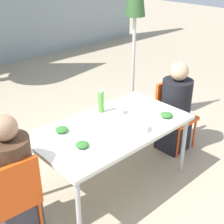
# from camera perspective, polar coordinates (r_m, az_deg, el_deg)

# --- Properties ---
(ground_plane) EXTENTS (24.00, 24.00, 0.00)m
(ground_plane) POSITION_cam_1_polar(r_m,az_deg,el_deg) (3.49, 0.00, -12.87)
(ground_plane) COLOR tan
(dining_table) EXTENTS (1.57, 0.88, 0.72)m
(dining_table) POSITION_cam_1_polar(r_m,az_deg,el_deg) (3.11, 0.00, -3.32)
(dining_table) COLOR silver
(dining_table) RESTS_ON ground
(chair_left) EXTENTS (0.43, 0.43, 0.86)m
(chair_left) POSITION_cam_1_polar(r_m,az_deg,el_deg) (2.72, -17.60, -14.29)
(chair_left) COLOR #E54C14
(chair_left) RESTS_ON ground
(person_left) EXTENTS (0.35, 0.35, 1.18)m
(person_left) POSITION_cam_1_polar(r_m,az_deg,el_deg) (2.76, -17.44, -12.19)
(person_left) COLOR #383842
(person_left) RESTS_ON ground
(chair_right) EXTENTS (0.40, 0.40, 0.86)m
(chair_right) POSITION_cam_1_polar(r_m,az_deg,el_deg) (3.95, 10.95, 0.39)
(chair_right) COLOR #E54C14
(chair_right) RESTS_ON ground
(person_right) EXTENTS (0.36, 0.36, 1.15)m
(person_right) POSITION_cam_1_polar(r_m,az_deg,el_deg) (3.86, 11.48, 0.24)
(person_right) COLOR black
(person_right) RESTS_ON ground
(plate_0) EXTENTS (0.22, 0.22, 0.06)m
(plate_0) POSITION_cam_1_polar(r_m,az_deg,el_deg) (2.74, -5.45, -6.23)
(plate_0) COLOR white
(plate_0) RESTS_ON dining_table
(plate_1) EXTENTS (0.22, 0.22, 0.06)m
(plate_1) POSITION_cam_1_polar(r_m,az_deg,el_deg) (2.98, -9.15, -3.45)
(plate_1) COLOR white
(plate_1) RESTS_ON dining_table
(plate_2) EXTENTS (0.23, 0.23, 0.06)m
(plate_2) POSITION_cam_1_polar(r_m,az_deg,el_deg) (3.25, 9.91, -0.77)
(plate_2) COLOR white
(plate_2) RESTS_ON dining_table
(bottle) EXTENTS (0.06, 0.06, 0.25)m
(bottle) POSITION_cam_1_polar(r_m,az_deg,el_deg) (3.29, -2.03, 1.91)
(bottle) COLOR #51A338
(bottle) RESTS_ON dining_table
(drinking_cup) EXTENTS (0.08, 0.08, 0.08)m
(drinking_cup) POSITION_cam_1_polar(r_m,az_deg,el_deg) (3.29, 1.58, 0.39)
(drinking_cup) COLOR silver
(drinking_cup) RESTS_ON dining_table
(salad_bowl) EXTENTS (0.15, 0.15, 0.06)m
(salad_bowl) POSITION_cam_1_polar(r_m,az_deg,el_deg) (3.00, 5.38, -2.80)
(salad_bowl) COLOR white
(salad_bowl) RESTS_ON dining_table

